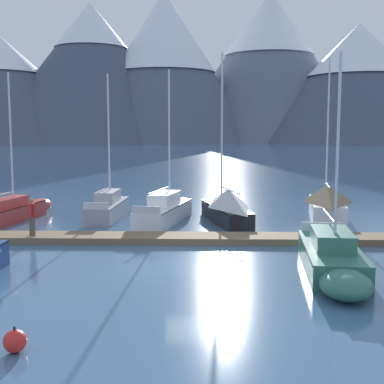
{
  "coord_description": "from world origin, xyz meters",
  "views": [
    {
      "loc": [
        -1.13,
        -18.94,
        5.01
      ],
      "look_at": [
        0.0,
        6.0,
        2.0
      ],
      "focal_mm": 49.0,
      "sensor_mm": 36.0,
      "label": 1
    }
  ],
  "objects_px": {
    "sailboat_nearest_berth": "(14,211)",
    "sailboat_outer_slip": "(333,259)",
    "sailboat_mid_dock_port": "(109,207)",
    "sailboat_end_of_dock": "(327,203)",
    "person_on_dock": "(32,214)",
    "mooring_buoy_channel_marker": "(15,341)",
    "sailboat_far_berth": "(225,206)",
    "sailboat_mid_dock_starboard": "(167,209)"
  },
  "relations": [
    {
      "from": "sailboat_nearest_berth",
      "to": "sailboat_outer_slip",
      "type": "relative_size",
      "value": 1.06
    },
    {
      "from": "sailboat_mid_dock_port",
      "to": "sailboat_end_of_dock",
      "type": "distance_m",
      "value": 12.19
    },
    {
      "from": "sailboat_nearest_berth",
      "to": "person_on_dock",
      "type": "xyz_separation_m",
      "value": [
        2.43,
        -5.59,
        0.7
      ]
    },
    {
      "from": "sailboat_nearest_berth",
      "to": "mooring_buoy_channel_marker",
      "type": "relative_size",
      "value": 13.18
    },
    {
      "from": "mooring_buoy_channel_marker",
      "to": "sailboat_outer_slip",
      "type": "bearing_deg",
      "value": 32.84
    },
    {
      "from": "sailboat_far_berth",
      "to": "mooring_buoy_channel_marker",
      "type": "bearing_deg",
      "value": -111.73
    },
    {
      "from": "person_on_dock",
      "to": "sailboat_mid_dock_starboard",
      "type": "bearing_deg",
      "value": 41.81
    },
    {
      "from": "sailboat_nearest_berth",
      "to": "sailboat_end_of_dock",
      "type": "height_order",
      "value": "sailboat_end_of_dock"
    },
    {
      "from": "sailboat_mid_dock_starboard",
      "to": "sailboat_outer_slip",
      "type": "distance_m",
      "value": 12.51
    },
    {
      "from": "mooring_buoy_channel_marker",
      "to": "sailboat_far_berth",
      "type": "bearing_deg",
      "value": 68.27
    },
    {
      "from": "sailboat_nearest_berth",
      "to": "sailboat_mid_dock_starboard",
      "type": "bearing_deg",
      "value": -1.67
    },
    {
      "from": "sailboat_mid_dock_starboard",
      "to": "mooring_buoy_channel_marker",
      "type": "bearing_deg",
      "value": -101.32
    },
    {
      "from": "sailboat_outer_slip",
      "to": "person_on_dock",
      "type": "height_order",
      "value": "sailboat_outer_slip"
    },
    {
      "from": "sailboat_outer_slip",
      "to": "sailboat_mid_dock_starboard",
      "type": "bearing_deg",
      "value": 117.25
    },
    {
      "from": "sailboat_mid_dock_port",
      "to": "sailboat_nearest_berth",
      "type": "bearing_deg",
      "value": -169.7
    },
    {
      "from": "person_on_dock",
      "to": "sailboat_nearest_berth",
      "type": "bearing_deg",
      "value": 113.53
    },
    {
      "from": "sailboat_nearest_berth",
      "to": "sailboat_mid_dock_starboard",
      "type": "xyz_separation_m",
      "value": [
        8.41,
        -0.25,
        0.06
      ]
    },
    {
      "from": "sailboat_mid_dock_port",
      "to": "sailboat_end_of_dock",
      "type": "height_order",
      "value": "sailboat_end_of_dock"
    },
    {
      "from": "sailboat_outer_slip",
      "to": "sailboat_end_of_dock",
      "type": "bearing_deg",
      "value": 74.25
    },
    {
      "from": "sailboat_mid_dock_starboard",
      "to": "sailboat_outer_slip",
      "type": "bearing_deg",
      "value": -62.75
    },
    {
      "from": "sailboat_mid_dock_port",
      "to": "sailboat_mid_dock_starboard",
      "type": "bearing_deg",
      "value": -19.62
    },
    {
      "from": "sailboat_nearest_berth",
      "to": "sailboat_outer_slip",
      "type": "bearing_deg",
      "value": -38.8
    },
    {
      "from": "sailboat_far_berth",
      "to": "sailboat_outer_slip",
      "type": "xyz_separation_m",
      "value": [
        2.6,
        -10.5,
        -0.32
      ]
    },
    {
      "from": "sailboat_far_berth",
      "to": "person_on_dock",
      "type": "xyz_separation_m",
      "value": [
        -9.11,
        -4.72,
        0.36
      ]
    },
    {
      "from": "person_on_dock",
      "to": "mooring_buoy_channel_marker",
      "type": "distance_m",
      "value": 12.0
    },
    {
      "from": "person_on_dock",
      "to": "mooring_buoy_channel_marker",
      "type": "relative_size",
      "value": 2.78
    },
    {
      "from": "sailboat_nearest_berth",
      "to": "sailboat_mid_dock_port",
      "type": "relative_size",
      "value": 0.99
    },
    {
      "from": "sailboat_mid_dock_starboard",
      "to": "person_on_dock",
      "type": "bearing_deg",
      "value": -138.19
    },
    {
      "from": "sailboat_mid_dock_port",
      "to": "person_on_dock",
      "type": "height_order",
      "value": "sailboat_mid_dock_port"
    },
    {
      "from": "sailboat_far_berth",
      "to": "sailboat_end_of_dock",
      "type": "distance_m",
      "value": 5.69
    },
    {
      "from": "sailboat_mid_dock_port",
      "to": "sailboat_outer_slip",
      "type": "bearing_deg",
      "value": -53.73
    },
    {
      "from": "sailboat_mid_dock_port",
      "to": "sailboat_far_berth",
      "type": "bearing_deg",
      "value": -15.68
    },
    {
      "from": "sailboat_outer_slip",
      "to": "person_on_dock",
      "type": "relative_size",
      "value": 4.45
    },
    {
      "from": "sailboat_nearest_berth",
      "to": "person_on_dock",
      "type": "bearing_deg",
      "value": -66.47
    },
    {
      "from": "sailboat_mid_dock_port",
      "to": "mooring_buoy_channel_marker",
      "type": "height_order",
      "value": "sailboat_mid_dock_port"
    },
    {
      "from": "sailboat_mid_dock_port",
      "to": "sailboat_far_berth",
      "type": "height_order",
      "value": "sailboat_far_berth"
    },
    {
      "from": "sailboat_far_berth",
      "to": "sailboat_end_of_dock",
      "type": "xyz_separation_m",
      "value": [
        5.67,
        0.4,
        0.07
      ]
    },
    {
      "from": "sailboat_nearest_berth",
      "to": "mooring_buoy_channel_marker",
      "type": "distance_m",
      "value": 17.98
    },
    {
      "from": "sailboat_far_berth",
      "to": "sailboat_end_of_dock",
      "type": "relative_size",
      "value": 1.02
    },
    {
      "from": "sailboat_far_berth",
      "to": "mooring_buoy_channel_marker",
      "type": "height_order",
      "value": "sailboat_far_berth"
    },
    {
      "from": "sailboat_outer_slip",
      "to": "mooring_buoy_channel_marker",
      "type": "relative_size",
      "value": 12.4
    },
    {
      "from": "sailboat_mid_dock_port",
      "to": "person_on_dock",
      "type": "distance_m",
      "value": 7.08
    }
  ]
}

